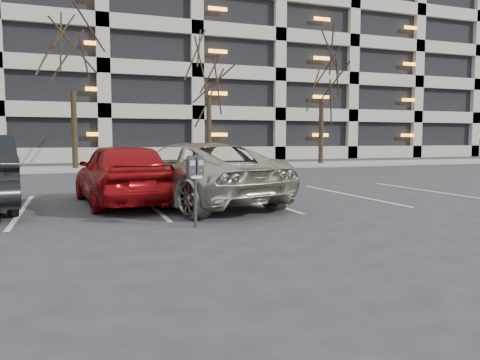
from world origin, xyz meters
TOP-DOWN VIEW (x-y plane):
  - ground at (0.00, 0.00)m, footprint 140.00×140.00m
  - sidewalk at (0.00, 16.00)m, footprint 80.00×4.00m
  - stall_lines at (-1.40, 2.30)m, footprint 16.90×5.20m
  - parking_garage at (12.00, 33.84)m, footprint 52.00×20.00m
  - tree_b at (-3.00, 16.00)m, footprint 3.89×3.89m
  - tree_c at (4.00, 16.00)m, footprint 3.72×3.72m
  - tree_d at (11.00, 16.00)m, footprint 3.88×3.88m
  - parking_meter at (-1.08, -0.95)m, footprint 0.34×0.21m
  - suv_silver at (-0.41, 1.96)m, footprint 3.88×5.83m
  - car_red at (-2.01, 2.50)m, footprint 2.22×4.58m

SIDE VIEW (x-z plane):
  - ground at x=0.00m, z-range 0.00..0.00m
  - stall_lines at x=-1.40m, z-range 0.00..0.01m
  - sidewalk at x=0.00m, z-range 0.00..0.12m
  - suv_silver at x=-0.41m, z-range 0.00..1.49m
  - car_red at x=-2.01m, z-range 0.00..1.51m
  - parking_meter at x=-1.08m, z-range 0.33..1.58m
  - tree_c at x=4.00m, z-range 1.88..10.35m
  - tree_d at x=11.00m, z-range 1.97..10.79m
  - tree_b at x=-3.00m, z-range 1.97..10.81m
  - parking_garage at x=12.00m, z-range -0.24..18.76m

